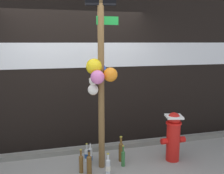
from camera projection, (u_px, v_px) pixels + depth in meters
building_wall at (76, 43)px, 4.73m from camera, size 10.00×0.21×3.88m
curb_strip at (81, 150)px, 4.67m from camera, size 8.00×0.12×0.08m
memorial_post at (100, 65)px, 3.85m from camera, size 0.49×0.53×2.83m
fire_hydrant at (173, 135)px, 4.30m from camera, size 0.42×0.32×0.82m
bottle_0 at (102, 153)px, 4.26m from camera, size 0.07×0.07×0.41m
bottle_1 at (81, 163)px, 3.92m from camera, size 0.06×0.06×0.37m
bottle_2 at (87, 155)px, 4.31m from camera, size 0.08×0.08×0.31m
bottle_3 at (90, 156)px, 4.17m from camera, size 0.07×0.07×0.38m
bottle_4 at (89, 164)px, 3.88m from camera, size 0.08×0.08×0.37m
bottle_5 at (121, 151)px, 4.30m from camera, size 0.08×0.08×0.43m
bottle_6 at (123, 158)px, 4.13m from camera, size 0.06×0.06×0.34m
bottle_7 at (108, 166)px, 3.88m from camera, size 0.07×0.07×0.33m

